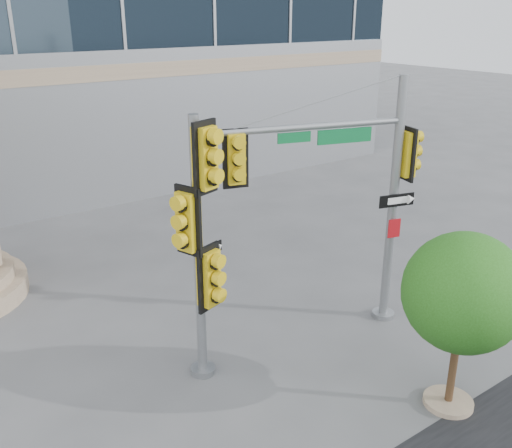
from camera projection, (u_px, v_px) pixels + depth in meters
ground at (331, 386)px, 12.00m from camera, size 120.00×120.00×0.00m
main_signal_pole at (354, 180)px, 13.05m from camera, size 4.61×1.67×6.09m
secondary_signal_pole at (200, 234)px, 11.17m from camera, size 1.05×0.75×5.63m
street_tree at (464, 296)px, 10.64m from camera, size 2.35×2.29×3.66m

